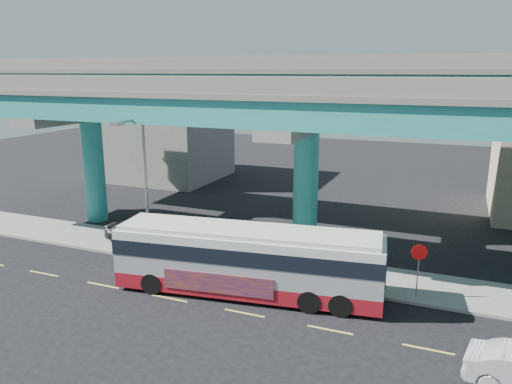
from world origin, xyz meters
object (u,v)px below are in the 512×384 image
at_px(street_lamp, 139,168).
at_px(stop_sign, 419,259).
at_px(transit_bus, 248,258).
at_px(parked_car, 137,231).

distance_m(street_lamp, stop_sign, 15.55).
xyz_separation_m(transit_bus, stop_sign, (7.80, 2.49, 0.24)).
height_order(street_lamp, stop_sign, street_lamp).
distance_m(transit_bus, parked_car, 10.27).
relative_size(parked_car, stop_sign, 1.55).
bearing_deg(parked_car, street_lamp, -139.29).
bearing_deg(transit_bus, stop_sign, 9.97).
height_order(transit_bus, stop_sign, transit_bus).
relative_size(transit_bus, street_lamp, 1.62).
xyz_separation_m(parked_car, street_lamp, (2.07, -2.23, 4.64)).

